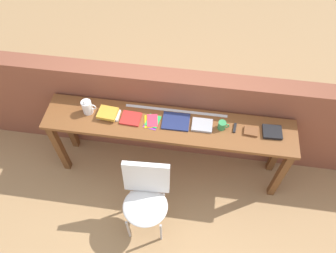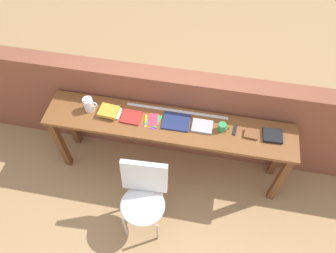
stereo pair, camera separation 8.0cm
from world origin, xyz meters
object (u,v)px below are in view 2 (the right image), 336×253
Objects in this scene: chair_white_moulded at (143,196)px; magazine_cycling at (131,117)px; mug at (222,127)px; book_stack_leftmost at (109,112)px; leather_journal_brown at (251,134)px; pamphlet_pile_colourful at (152,121)px; book_repair_rightmost at (273,136)px; book_open_centre at (176,122)px; pitcher_white at (89,104)px; multitool_folded at (235,130)px.

magazine_cycling is at bearing 111.04° from chair_white_moulded.
mug reaches higher than chair_white_moulded.
chair_white_moulded is 4.11× the size of book_stack_leftmost.
chair_white_moulded is at bearing -53.79° from book_stack_leftmost.
mug is 0.28m from leather_journal_brown.
chair_white_moulded is 1.01m from mug.
book_stack_leftmost reaches higher than pamphlet_pile_colourful.
book_stack_leftmost is 1.19× the size of book_repair_rightmost.
magazine_cycling is (-0.25, 0.64, 0.36)m from chair_white_moulded.
book_open_centre is at bearing 177.43° from book_repair_rightmost.
pitcher_white is 0.66m from pamphlet_pile_colourful.
book_repair_rightmost is (0.93, -0.00, 0.01)m from book_open_centre.
mug is at bearing 0.16° from book_stack_leftmost.
pamphlet_pile_colourful is 0.68m from mug.
mug is at bearing 45.24° from chair_white_moulded.
book_repair_rightmost reaches higher than magazine_cycling.
mug is (0.65, 0.66, 0.40)m from chair_white_moulded.
multitool_folded is at bearing 5.69° from mug.
pitcher_white is 1.01× the size of book_repair_rightmost.
book_stack_leftmost is at bearing -4.65° from pitcher_white.
magazine_cycling is 1.00× the size of pamphlet_pile_colourful.
pamphlet_pile_colourful is at bearing 178.89° from book_repair_rightmost.
pamphlet_pile_colourful is 1.17m from book_repair_rightmost.
book_stack_leftmost is 0.45m from pamphlet_pile_colourful.
multitool_folded is at bearing 4.19° from magazine_cycling.
mug is (0.68, 0.02, 0.04)m from pamphlet_pile_colourful.
mug is 0.13m from multitool_folded.
leather_journal_brown is 0.71× the size of book_repair_rightmost.
magazine_cycling is 0.90m from mug.
pitcher_white is at bearing -176.34° from leather_journal_brown.
book_stack_leftmost is at bearing 177.98° from book_repair_rightmost.
book_open_centre is 2.05× the size of leather_journal_brown.
magazine_cycling reaches higher than book_open_centre.
pamphlet_pile_colourful is at bearing 92.94° from chair_white_moulded.
pitcher_white is 1.41× the size of leather_journal_brown.
multitool_folded is (1.02, 0.03, -0.00)m from magazine_cycling.
pitcher_white is 0.45m from magazine_cycling.
pamphlet_pile_colourful is 0.96m from leather_journal_brown.
book_open_centre is at bearing -177.21° from leather_journal_brown.
magazine_cycling reaches higher than pamphlet_pile_colourful.
chair_white_moulded is at bearing -44.30° from pitcher_white.
book_open_centre reaches higher than pamphlet_pile_colourful.
pitcher_white is 1.34m from mug.
pitcher_white is at bearing 135.70° from chair_white_moulded.
mug reaches higher than book_open_centre.
pamphlet_pile_colourful is 1.06× the size of book_repair_rightmost.
magazine_cycling is 1.18m from leather_journal_brown.
leather_journal_brown reaches higher than book_open_centre.
multitool_folded is at bearing 2.18° from pamphlet_pile_colourful.
book_stack_leftmost is 1.12× the size of pamphlet_pile_colourful.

